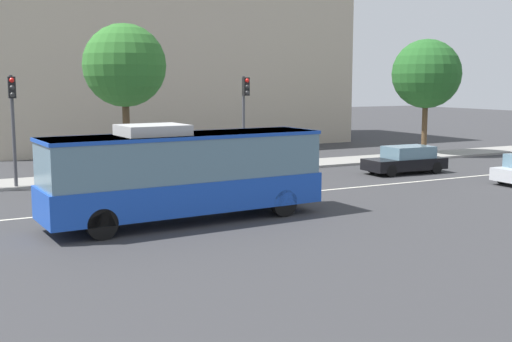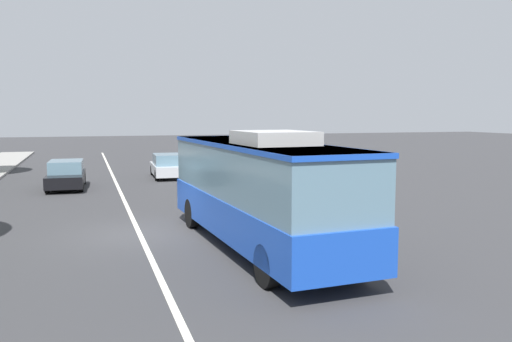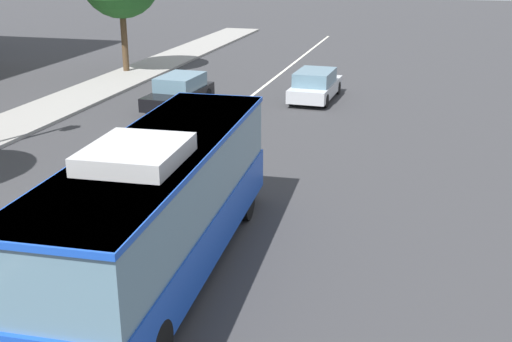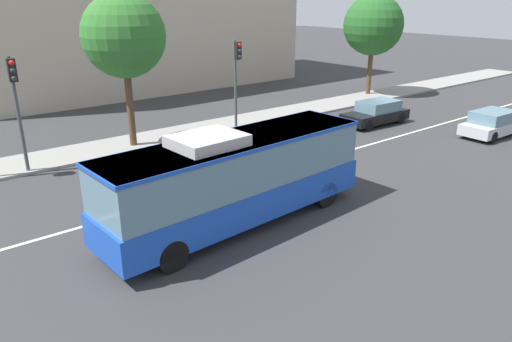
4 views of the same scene
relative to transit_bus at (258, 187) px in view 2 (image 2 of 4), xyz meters
The scene contains 5 objects.
ground_plane 4.69m from the transit_bus, 46.42° to the left, with size 160.00×160.00×0.00m, color #333335.
lane_centre_line 4.69m from the transit_bus, 46.42° to the left, with size 76.00×0.16×0.01m, color silver.
transit_bus is the anchor object (origin of this frame).
sedan_black 16.06m from the transit_bus, 21.00° to the left, with size 4.56×1.96×1.46m.
sedan_silver 18.13m from the transit_bus, ahead, with size 4.56×1.96×1.46m.
Camera 2 is at (-17.36, 1.60, 3.91)m, focal length 36.97 mm.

